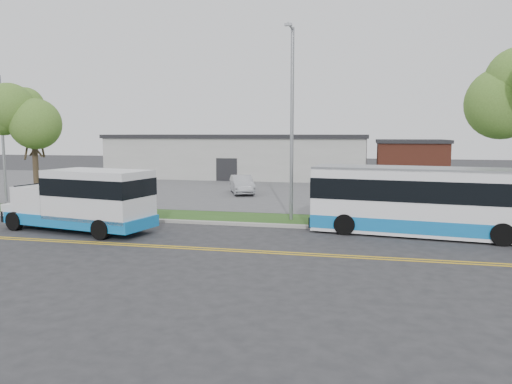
% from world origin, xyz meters
% --- Properties ---
extents(ground, '(140.00, 140.00, 0.00)m').
position_xyz_m(ground, '(0.00, 0.00, 0.00)').
color(ground, '#28282B').
rests_on(ground, ground).
extents(lane_line_north, '(70.00, 0.12, 0.01)m').
position_xyz_m(lane_line_north, '(0.00, -3.85, 0.01)').
color(lane_line_north, gold).
rests_on(lane_line_north, ground).
extents(lane_line_south, '(70.00, 0.12, 0.01)m').
position_xyz_m(lane_line_south, '(0.00, -4.15, 0.01)').
color(lane_line_south, gold).
rests_on(lane_line_south, ground).
extents(curb, '(80.00, 0.30, 0.15)m').
position_xyz_m(curb, '(0.00, 1.10, 0.07)').
color(curb, '#9E9B93').
rests_on(curb, ground).
extents(verge, '(80.00, 3.30, 0.10)m').
position_xyz_m(verge, '(0.00, 2.90, 0.05)').
color(verge, '#274617').
rests_on(verge, ground).
extents(parking_lot, '(80.00, 25.00, 0.10)m').
position_xyz_m(parking_lot, '(0.00, 17.00, 0.05)').
color(parking_lot, '#4C4C4F').
rests_on(parking_lot, ground).
extents(commercial_building, '(25.40, 10.40, 4.35)m').
position_xyz_m(commercial_building, '(-6.00, 27.00, 2.18)').
color(commercial_building, '#9E9E99').
rests_on(commercial_building, ground).
extents(brick_wing, '(6.30, 7.30, 3.90)m').
position_xyz_m(brick_wing, '(10.50, 26.00, 1.96)').
color(brick_wing, brown).
rests_on(brick_wing, ground).
extents(tree_west, '(4.40, 4.40, 6.91)m').
position_xyz_m(tree_west, '(-12.00, 3.20, 5.12)').
color(tree_west, '#35241D').
rests_on(tree_west, verge).
extents(streetlight_near, '(0.35, 1.53, 9.50)m').
position_xyz_m(streetlight_near, '(3.00, 2.73, 5.23)').
color(streetlight_near, gray).
rests_on(streetlight_near, verge).
extents(streetlight_far, '(0.35, 1.53, 8.00)m').
position_xyz_m(streetlight_far, '(-16.00, 5.42, 4.48)').
color(streetlight_far, gray).
rests_on(streetlight_far, parking_lot).
extents(shuttle_bus, '(7.67, 3.71, 2.83)m').
position_xyz_m(shuttle_bus, '(-5.64, -1.94, 1.51)').
color(shuttle_bus, '#106CB4').
rests_on(shuttle_bus, ground).
extents(transit_bus, '(10.96, 3.84, 2.98)m').
position_xyz_m(transit_bus, '(9.71, 0.60, 1.51)').
color(transit_bus, white).
rests_on(transit_bus, ground).
extents(pedestrian, '(0.82, 0.66, 1.96)m').
position_xyz_m(pedestrian, '(-8.24, 4.00, 1.08)').
color(pedestrian, black).
rests_on(pedestrian, verge).
extents(parked_car_a, '(2.82, 4.31, 1.34)m').
position_xyz_m(parked_car_a, '(-2.18, 12.84, 0.77)').
color(parked_car_a, '#A7A9AF').
rests_on(parked_car_a, parking_lot).
extents(parked_car_b, '(2.63, 4.48, 1.22)m').
position_xyz_m(parked_car_b, '(-14.55, 10.22, 0.71)').
color(parked_car_b, white).
rests_on(parked_car_b, parking_lot).
extents(grocery_bag_left, '(0.32, 0.32, 0.32)m').
position_xyz_m(grocery_bag_left, '(-8.54, 3.75, 0.26)').
color(grocery_bag_left, white).
rests_on(grocery_bag_left, verge).
extents(grocery_bag_right, '(0.32, 0.32, 0.32)m').
position_xyz_m(grocery_bag_right, '(-7.94, 4.25, 0.26)').
color(grocery_bag_right, white).
rests_on(grocery_bag_right, verge).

